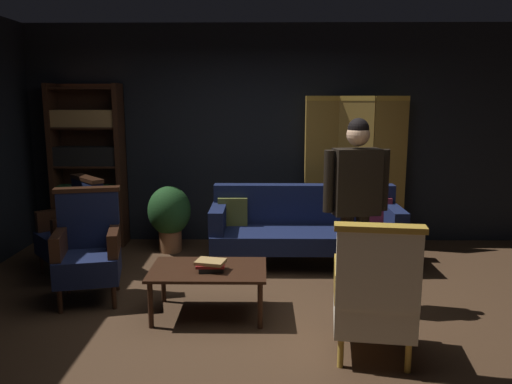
% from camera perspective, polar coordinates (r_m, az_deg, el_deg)
% --- Properties ---
extents(ground_plane, '(10.00, 10.00, 0.00)m').
position_cam_1_polar(ground_plane, '(4.48, -0.13, -13.95)').
color(ground_plane, '#3D2819').
extents(back_wall, '(7.20, 0.10, 2.80)m').
position_cam_1_polar(back_wall, '(6.54, 0.18, 6.53)').
color(back_wall, black).
rests_on(back_wall, ground_plane).
extents(folding_screen, '(1.29, 0.26, 1.90)m').
position_cam_1_polar(folding_screen, '(6.43, 11.23, 2.55)').
color(folding_screen, olive).
rests_on(folding_screen, ground_plane).
extents(bookshelf, '(0.90, 0.32, 2.05)m').
position_cam_1_polar(bookshelf, '(6.69, -18.61, 3.27)').
color(bookshelf, black).
rests_on(bookshelf, ground_plane).
extents(velvet_couch, '(2.12, 0.78, 0.88)m').
position_cam_1_polar(velvet_couch, '(5.73, 5.61, -3.73)').
color(velvet_couch, black).
rests_on(velvet_couch, ground_plane).
extents(coffee_table, '(1.00, 0.64, 0.42)m').
position_cam_1_polar(coffee_table, '(4.39, -5.46, -9.24)').
color(coffee_table, black).
rests_on(coffee_table, ground_plane).
extents(armchair_gilt_accent, '(0.65, 0.65, 1.04)m').
position_cam_1_polar(armchair_gilt_accent, '(3.73, 13.37, -11.29)').
color(armchair_gilt_accent, '#B78E33').
rests_on(armchair_gilt_accent, ground_plane).
extents(armchair_wing_left, '(0.69, 0.69, 1.04)m').
position_cam_1_polar(armchair_wing_left, '(4.93, -18.60, -6.13)').
color(armchair_wing_left, black).
rests_on(armchair_wing_left, ground_plane).
extents(armchair_wing_right, '(0.82, 0.82, 1.04)m').
position_cam_1_polar(armchair_wing_right, '(5.70, -20.00, -3.99)').
color(armchair_wing_right, black).
rests_on(armchair_wing_right, ground_plane).
extents(standing_figure, '(0.58, 0.27, 1.70)m').
position_cam_1_polar(standing_figure, '(4.46, 11.33, -0.43)').
color(standing_figure, black).
rests_on(standing_figure, ground_plane).
extents(potted_plant, '(0.52, 0.52, 0.82)m').
position_cam_1_polar(potted_plant, '(6.22, -9.86, -2.49)').
color(potted_plant, brown).
rests_on(potted_plant, ground_plane).
extents(book_black_cloth, '(0.23, 0.19, 0.04)m').
position_cam_1_polar(book_black_cloth, '(4.31, -5.20, -8.69)').
color(book_black_cloth, black).
rests_on(book_black_cloth, coffee_table).
extents(book_red_leather, '(0.25, 0.17, 0.02)m').
position_cam_1_polar(book_red_leather, '(4.30, -5.21, -8.28)').
color(book_red_leather, maroon).
rests_on(book_red_leather, book_black_cloth).
extents(book_tan_leather, '(0.27, 0.23, 0.03)m').
position_cam_1_polar(book_tan_leather, '(4.30, -5.22, -7.95)').
color(book_tan_leather, '#9E7A47').
rests_on(book_tan_leather, book_red_leather).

